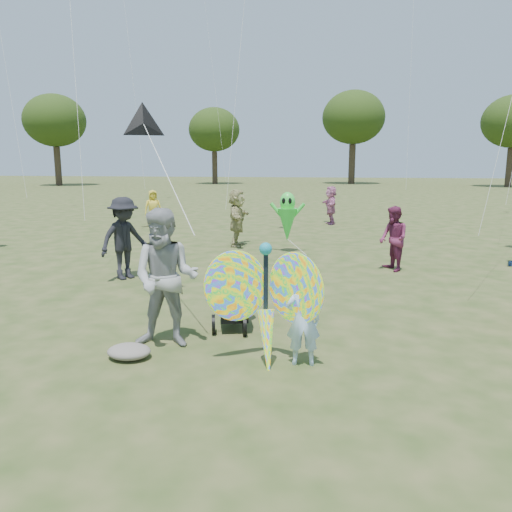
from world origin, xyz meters
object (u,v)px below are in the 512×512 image
(crowd_b, at_px, (124,238))
(crowd_d, at_px, (237,218))
(crowd_g, at_px, (153,208))
(crowd_e, at_px, (393,239))
(alien_kite, at_px, (287,219))
(jogging_stroller, at_px, (234,289))
(butterfly_kite, at_px, (266,304))
(adult_man, at_px, (166,279))
(crowd_j, at_px, (331,205))
(child_girl, at_px, (303,320))

(crowd_b, relative_size, crowd_d, 1.04)
(crowd_g, bearing_deg, crowd_d, -74.89)
(crowd_e, bearing_deg, alien_kite, -149.13)
(crowd_d, bearing_deg, alien_kite, -118.07)
(jogging_stroller, height_order, alien_kite, alien_kite)
(butterfly_kite, bearing_deg, adult_man, 163.90)
(crowd_d, relative_size, alien_kite, 1.01)
(adult_man, height_order, jogging_stroller, adult_man)
(crowd_g, bearing_deg, crowd_b, -102.67)
(crowd_b, distance_m, butterfly_kite, 5.70)
(crowd_d, xyz_separation_m, crowd_e, (4.41, -2.83, -0.11))
(crowd_g, relative_size, alien_kite, 0.84)
(crowd_j, bearing_deg, adult_man, -20.59)
(crowd_j, xyz_separation_m, jogging_stroller, (-1.13, -13.72, -0.18))
(crowd_g, distance_m, jogging_stroller, 13.33)
(adult_man, bearing_deg, butterfly_kite, -20.09)
(crowd_b, height_order, alien_kite, crowd_b)
(jogging_stroller, relative_size, alien_kite, 0.64)
(crowd_e, bearing_deg, adult_man, -55.02)
(adult_man, height_order, alien_kite, adult_man)
(crowd_j, relative_size, alien_kite, 0.92)
(jogging_stroller, xyz_separation_m, alien_kite, (0.08, 6.75, 0.36))
(crowd_d, distance_m, butterfly_kite, 9.23)
(crowd_d, bearing_deg, crowd_j, -26.20)
(jogging_stroller, bearing_deg, crowd_j, 70.13)
(child_girl, relative_size, crowd_g, 0.82)
(crowd_d, height_order, crowd_g, crowd_d)
(adult_man, xyz_separation_m, crowd_g, (-5.25, 12.89, -0.25))
(jogging_stroller, bearing_deg, crowd_b, 122.72)
(crowd_j, distance_m, alien_kite, 7.05)
(crowd_e, bearing_deg, child_girl, -38.06)
(crowd_d, xyz_separation_m, alien_kite, (1.64, -0.78, 0.09))
(crowd_d, height_order, alien_kite, crowd_d)
(crowd_b, bearing_deg, crowd_j, 11.57)
(crowd_j, height_order, jogging_stroller, crowd_j)
(adult_man, height_order, crowd_j, adult_man)
(jogging_stroller, distance_m, butterfly_kite, 1.60)
(alien_kite, bearing_deg, adult_man, -96.14)
(child_girl, bearing_deg, crowd_j, -96.29)
(crowd_d, relative_size, crowd_e, 1.14)
(jogging_stroller, xyz_separation_m, butterfly_kite, (0.72, -1.41, 0.20))
(child_girl, xyz_separation_m, crowd_j, (-0.06, 15.05, 0.20))
(child_girl, xyz_separation_m, crowd_d, (-2.75, 8.86, 0.28))
(crowd_j, bearing_deg, crowd_d, -36.84)
(adult_man, bearing_deg, crowd_g, 108.17)
(child_girl, xyz_separation_m, adult_man, (-1.94, 0.34, 0.38))
(crowd_j, bearing_deg, child_girl, -13.06)
(crowd_j, bearing_deg, jogging_stroller, -18.00)
(crowd_d, relative_size, butterfly_kite, 0.98)
(crowd_b, distance_m, crowd_g, 9.54)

